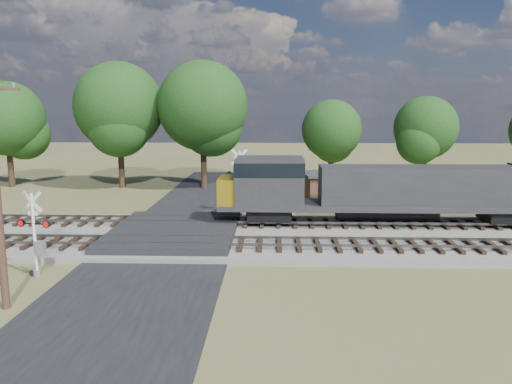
{
  "coord_description": "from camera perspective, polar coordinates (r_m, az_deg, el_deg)",
  "views": [
    {
      "loc": [
        5.63,
        -27.17,
        7.39
      ],
      "look_at": [
        4.65,
        2.0,
        2.47
      ],
      "focal_mm": 35.0,
      "sensor_mm": 36.0,
      "label": 1
    }
  ],
  "objects": [
    {
      "name": "equipment_shed",
      "position": [
        37.63,
        8.31,
        0.22
      ],
      "size": [
        4.35,
        4.35,
        2.65
      ],
      "rotation": [
        0.0,
        0.0,
        0.13
      ],
      "color": "#422F1C",
      "rests_on": "ground"
    },
    {
      "name": "crossing_signal_near",
      "position": [
        24.07,
        -23.8,
        -5.16
      ],
      "size": [
        1.56,
        0.37,
        3.87
      ],
      "rotation": [
        0.0,
        0.0,
        -0.15
      ],
      "color": "silver",
      "rests_on": "ground"
    },
    {
      "name": "treeline",
      "position": [
        46.75,
        -3.38,
        8.46
      ],
      "size": [
        80.65,
        9.98,
        11.66
      ],
      "color": "black",
      "rests_on": "ground"
    },
    {
      "name": "crossing_panel",
      "position": [
        29.11,
        -9.31,
        -4.63
      ],
      "size": [
        7.0,
        9.0,
        0.62
      ],
      "primitive_type": "cube",
      "color": "#262628",
      "rests_on": "ground"
    },
    {
      "name": "track_far",
      "position": [
        31.07,
        -2.75,
        -3.42
      ],
      "size": [
        140.0,
        2.6,
        0.33
      ],
      "color": "black",
      "rests_on": "ballast_bed"
    },
    {
      "name": "ground",
      "position": [
        28.71,
        -9.49,
        -5.48
      ],
      "size": [
        160.0,
        160.0,
        0.0
      ],
      "primitive_type": "plane",
      "color": "#50532C",
      "rests_on": "ground"
    },
    {
      "name": "ballast_bed",
      "position": [
        28.93,
        10.6,
        -5.09
      ],
      "size": [
        140.0,
        10.0,
        0.3
      ],
      "primitive_type": "cube",
      "color": "gray",
      "rests_on": "ground"
    },
    {
      "name": "track_near",
      "position": [
        26.24,
        -3.64,
        -5.87
      ],
      "size": [
        140.0,
        2.6,
        0.33
      ],
      "color": "black",
      "rests_on": "ballast_bed"
    },
    {
      "name": "road",
      "position": [
        28.7,
        -9.49,
        -5.4
      ],
      "size": [
        7.0,
        60.0,
        0.08
      ],
      "primitive_type": "cube",
      "color": "black",
      "rests_on": "ground"
    },
    {
      "name": "crossing_signal_far",
      "position": [
        35.1,
        -2.03,
        0.59
      ],
      "size": [
        1.85,
        0.47,
        4.61
      ],
      "rotation": [
        0.0,
        0.0,
        3.31
      ],
      "color": "silver",
      "rests_on": "ground"
    }
  ]
}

